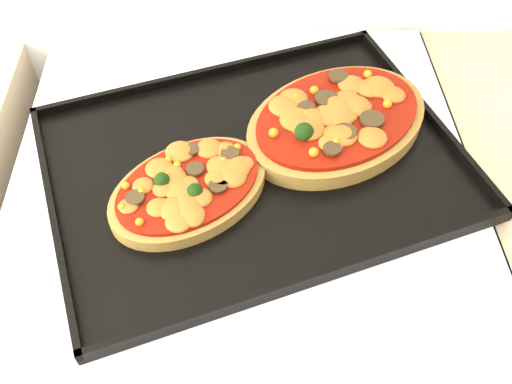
{
  "coord_description": "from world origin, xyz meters",
  "views": [
    {
      "loc": [
        0.04,
        1.22,
        1.46
      ],
      "look_at": [
        0.06,
        1.66,
        0.92
      ],
      "focal_mm": 40.0,
      "sensor_mm": 36.0,
      "label": 1
    }
  ],
  "objects_px": {
    "stove": "(248,330)",
    "pizza_right": "(337,119)",
    "baking_tray": "(254,161)"
  },
  "relations": [
    {
      "from": "stove",
      "to": "pizza_right",
      "type": "bearing_deg",
      "value": 25.59
    },
    {
      "from": "stove",
      "to": "baking_tray",
      "type": "bearing_deg",
      "value": 26.54
    },
    {
      "from": "pizza_right",
      "to": "baking_tray",
      "type": "bearing_deg",
      "value": -154.53
    },
    {
      "from": "pizza_right",
      "to": "stove",
      "type": "bearing_deg",
      "value": -154.41
    },
    {
      "from": "baking_tray",
      "to": "pizza_right",
      "type": "relative_size",
      "value": 1.96
    },
    {
      "from": "stove",
      "to": "baking_tray",
      "type": "distance_m",
      "value": 0.47
    },
    {
      "from": "stove",
      "to": "pizza_right",
      "type": "xyz_separation_m",
      "value": [
        0.13,
        0.06,
        0.48
      ]
    },
    {
      "from": "stove",
      "to": "pizza_right",
      "type": "distance_m",
      "value": 0.5
    },
    {
      "from": "stove",
      "to": "pizza_right",
      "type": "relative_size",
      "value": 3.5
    },
    {
      "from": "stove",
      "to": "pizza_right",
      "type": "height_order",
      "value": "pizza_right"
    }
  ]
}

